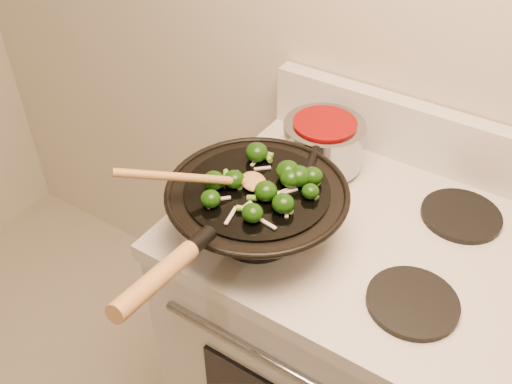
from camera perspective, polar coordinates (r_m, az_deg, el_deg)
The scene contains 5 objects.
stove at distance 1.64m, azimuth 8.57°, elevation -14.80°, with size 0.78×0.67×1.08m.
wok at distance 1.21m, azimuth 0.01°, elevation -1.70°, with size 0.39×0.64×0.22m.
stirfry at distance 1.17m, azimuth 1.27°, elevation 1.03°, with size 0.22×0.25×0.04m.
wooden_spoon at distance 1.15m, azimuth -4.10°, elevation 1.28°, with size 0.23×0.26×0.11m.
saucepan at distance 1.42m, azimuth 6.72°, elevation 4.91°, with size 0.20×0.32×0.12m.
Camera 1 is at (0.27, 0.26, 1.80)m, focal length 40.00 mm.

